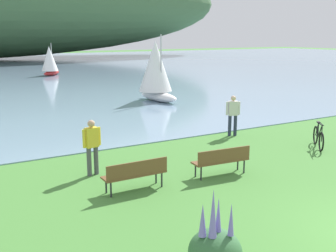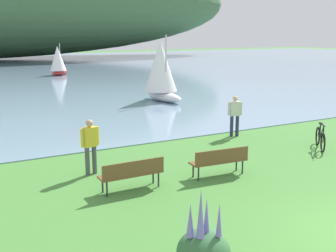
# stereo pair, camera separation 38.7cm
# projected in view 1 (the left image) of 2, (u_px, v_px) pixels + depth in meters

# --- Properties ---
(bay_water) EXTENTS (180.00, 80.00, 0.04)m
(bay_water) POSITION_uv_depth(u_px,v_px,m) (1.00, 70.00, 50.33)
(bay_water) COLOR #7A99B2
(bay_water) RESTS_ON ground
(park_bench_near_camera) EXTENTS (1.80, 0.49, 0.88)m
(park_bench_near_camera) POSITION_uv_depth(u_px,v_px,m) (136.00, 173.00, 11.27)
(park_bench_near_camera) COLOR brown
(park_bench_near_camera) RESTS_ON ground
(park_bench_further_along) EXTENTS (1.83, 0.63, 0.88)m
(park_bench_further_along) POSITION_uv_depth(u_px,v_px,m) (222.00, 159.00, 12.49)
(park_bench_further_along) COLOR brown
(park_bench_further_along) RESTS_ON ground
(bicycle_leaning_near_bench) EXTENTS (1.16, 1.42, 1.01)m
(bicycle_leaning_near_bench) POSITION_uv_depth(u_px,v_px,m) (318.00, 137.00, 15.64)
(bicycle_leaning_near_bench) COLOR black
(bicycle_leaning_near_bench) RESTS_ON ground
(person_at_shoreline) EXTENTS (0.57, 0.35, 1.71)m
(person_at_shoreline) POSITION_uv_depth(u_px,v_px,m) (233.00, 113.00, 17.35)
(person_at_shoreline) COLOR #282D47
(person_at_shoreline) RESTS_ON ground
(person_on_the_grass) EXTENTS (0.60, 0.28, 1.71)m
(person_on_the_grass) POSITION_uv_depth(u_px,v_px,m) (92.00, 144.00, 12.46)
(person_on_the_grass) COLOR #4C4C51
(person_on_the_grass) RESTS_ON ground
(echium_bush_closest_to_camera) EXTENTS (0.97, 0.97, 1.67)m
(echium_bush_closest_to_camera) POSITION_uv_depth(u_px,v_px,m) (215.00, 250.00, 7.35)
(echium_bush_closest_to_camera) COLOR #386B3D
(echium_bush_closest_to_camera) RESTS_ON ground
(sailboat_nearest_to_shore) EXTENTS (2.61, 2.63, 3.28)m
(sailboat_nearest_to_shore) POSITION_uv_depth(u_px,v_px,m) (50.00, 60.00, 42.39)
(sailboat_nearest_to_shore) COLOR #B22323
(sailboat_nearest_to_shore) RESTS_ON bay_water
(sailboat_toward_hillside) EXTENTS (2.32, 3.62, 4.15)m
(sailboat_toward_hillside) POSITION_uv_depth(u_px,v_px,m) (156.00, 70.00, 26.17)
(sailboat_toward_hillside) COLOR white
(sailboat_toward_hillside) RESTS_ON bay_water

